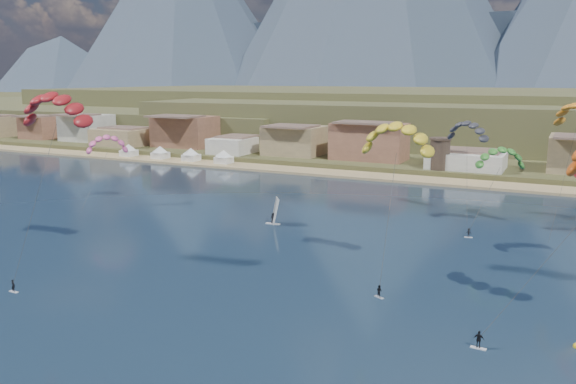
{
  "coord_description": "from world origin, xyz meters",
  "views": [
    {
      "loc": [
        36.46,
        -42.33,
        26.39
      ],
      "look_at": [
        0.0,
        32.0,
        10.0
      ],
      "focal_mm": 36.28,
      "sensor_mm": 36.0,
      "label": 1
    }
  ],
  "objects_px": {
    "kitesurfer_yellow": "(397,134)",
    "kitesurfer_green": "(501,155)",
    "windsurfer": "(274,216)",
    "kitesurfer_red": "(55,104)",
    "watchtower": "(440,153)"
  },
  "relations": [
    {
      "from": "kitesurfer_yellow",
      "to": "kitesurfer_green",
      "type": "bearing_deg",
      "value": 71.9
    },
    {
      "from": "kitesurfer_yellow",
      "to": "windsurfer",
      "type": "bearing_deg",
      "value": 149.24
    },
    {
      "from": "kitesurfer_red",
      "to": "windsurfer",
      "type": "distance_m",
      "value": 42.15
    },
    {
      "from": "kitesurfer_red",
      "to": "kitesurfer_yellow",
      "type": "relative_size",
      "value": 1.2
    },
    {
      "from": "kitesurfer_yellow",
      "to": "windsurfer",
      "type": "relative_size",
      "value": 4.54
    },
    {
      "from": "kitesurfer_yellow",
      "to": "watchtower",
      "type": "bearing_deg",
      "value": 97.43
    },
    {
      "from": "kitesurfer_red",
      "to": "windsurfer",
      "type": "height_order",
      "value": "kitesurfer_red"
    },
    {
      "from": "kitesurfer_red",
      "to": "windsurfer",
      "type": "relative_size",
      "value": 5.47
    },
    {
      "from": "watchtower",
      "to": "kitesurfer_red",
      "type": "relative_size",
      "value": 0.32
    },
    {
      "from": "windsurfer",
      "to": "kitesurfer_red",
      "type": "bearing_deg",
      "value": -119.97
    },
    {
      "from": "watchtower",
      "to": "kitesurfer_yellow",
      "type": "height_order",
      "value": "kitesurfer_yellow"
    },
    {
      "from": "watchtower",
      "to": "kitesurfer_green",
      "type": "bearing_deg",
      "value": -67.8
    },
    {
      "from": "watchtower",
      "to": "windsurfer",
      "type": "height_order",
      "value": "watchtower"
    },
    {
      "from": "kitesurfer_green",
      "to": "windsurfer",
      "type": "relative_size",
      "value": 3.29
    },
    {
      "from": "watchtower",
      "to": "kitesurfer_red",
      "type": "distance_m",
      "value": 103.82
    }
  ]
}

